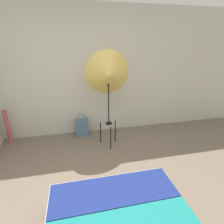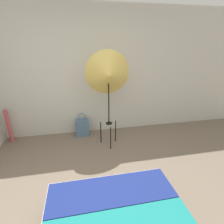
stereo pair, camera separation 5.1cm
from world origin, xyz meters
name	(u,v)px [view 2 (the right image)]	position (x,y,z in m)	size (l,w,h in m)	color
ground_plane	(98,222)	(0.00, 0.00, 0.00)	(14.00, 14.00, 0.00)	#756656
wall_back	(82,74)	(0.00, 2.27, 1.30)	(8.00, 0.05, 2.60)	beige
photo_umbrella	(109,75)	(0.43, 1.60, 1.38)	(0.79, 0.34, 1.80)	black
tote_bag	(82,127)	(-0.08, 2.06, 0.19)	(0.28, 0.15, 0.52)	slate
paper_roll	(9,126)	(-1.52, 2.11, 0.34)	(0.08, 0.08, 0.69)	#BC4C56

